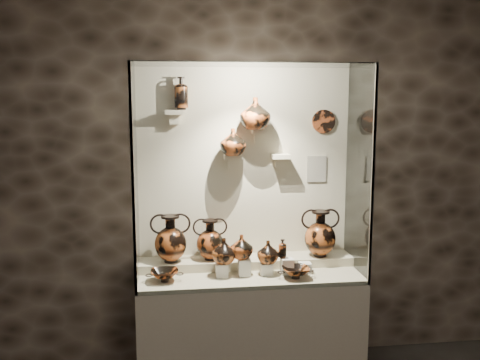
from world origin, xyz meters
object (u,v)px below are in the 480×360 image
kylix_left (165,274)px  jug_a (224,251)px  jug_b (241,247)px  ovoid_vase_b (255,113)px  amphora_mid (210,240)px  lekythos_tall (181,91)px  amphora_right (320,233)px  jug_c (268,252)px  kylix_right (296,271)px  amphora_left (171,239)px  ovoid_vase_a (233,142)px  lekythos_small (282,247)px

kylix_left → jug_a: bearing=-8.8°
jug_b → ovoid_vase_b: ovoid_vase_b is taller
amphora_mid → lekythos_tall: size_ratio=1.15×
amphora_right → ovoid_vase_b: ovoid_vase_b is taller
jug_c → lekythos_tall: (-0.63, 0.29, 1.20)m
amphora_right → jug_b: amphora_right is taller
kylix_right → ovoid_vase_b: (-0.26, 0.34, 1.16)m
ovoid_vase_b → jug_c: bearing=-86.9°
amphora_left → jug_b: bearing=-25.2°
amphora_left → ovoid_vase_a: (0.49, 0.05, 0.74)m
amphora_mid → kylix_right: amphora_mid is taller
jug_a → amphora_mid: bearing=136.4°
amphora_right → ovoid_vase_a: ovoid_vase_a is taller
kylix_left → ovoid_vase_b: ovoid_vase_b is taller
lekythos_tall → amphora_left: bearing=-115.0°
lekythos_small → lekythos_tall: lekythos_tall is taller
kylix_right → jug_a: bearing=163.0°
lekythos_tall → ovoid_vase_a: bearing=16.7°
lekythos_small → ovoid_vase_a: ovoid_vase_a is taller
kylix_left → ovoid_vase_b: size_ratio=1.07×
jug_a → ovoid_vase_b: 1.07m
amphora_right → kylix_right: bearing=-145.8°
jug_a → kylix_right: size_ratio=0.73×
kylix_left → amphora_right: bearing=-5.3°
ovoid_vase_b → amphora_mid: bearing=168.6°
kylix_right → ovoid_vase_a: (-0.43, 0.35, 0.94)m
amphora_right → jug_c: (-0.46, -0.19, -0.08)m
lekythos_small → kylix_left: bearing=176.8°
amphora_mid → lekythos_small: bearing=-17.1°
jug_a → lekythos_tall: (-0.29, 0.28, 1.18)m
amphora_right → kylix_left: size_ratio=1.43×
amphora_mid → amphora_right: (0.88, -0.02, 0.03)m
amphora_left → amphora_mid: bearing=-3.1°
ovoid_vase_a → jug_b: bearing=-103.9°
jug_a → kylix_right: 0.56m
jug_c → kylix_left: bearing=-166.1°
amphora_left → jug_c: size_ratio=2.14×
amphora_mid → jug_c: (0.42, -0.21, -0.05)m
lekythos_small → lekythos_tall: 1.41m
jug_b → jug_a: bearing=164.1°
amphora_mid → jug_a: size_ratio=1.68×
lekythos_small → lekythos_tall: size_ratio=0.59×
amphora_right → jug_c: size_ratio=2.16×
kylix_right → ovoid_vase_a: ovoid_vase_a is taller
lekythos_tall → jug_c: bearing=-1.3°
lekythos_tall → ovoid_vase_a: (0.39, -0.04, -0.39)m
amphora_right → lekythos_tall: bearing=160.9°
amphora_mid → ovoid_vase_b: size_ratio=1.31×
jug_b → lekythos_tall: size_ratio=0.65×
amphora_right → kylix_right: (-0.27, -0.30, -0.20)m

